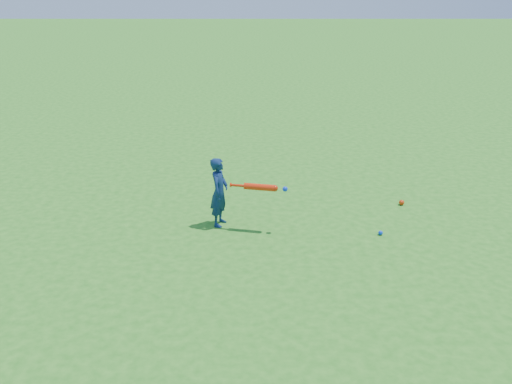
{
  "coord_description": "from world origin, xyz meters",
  "views": [
    {
      "loc": [
        0.59,
        -7.31,
        3.15
      ],
      "look_at": [
        0.59,
        -0.35,
        0.51
      ],
      "focal_mm": 40.0,
      "sensor_mm": 36.0,
      "label": 1
    }
  ],
  "objects_px": {
    "bat_swing": "(262,187)",
    "ground_ball_blue": "(381,233)",
    "ground_ball_red": "(402,202)",
    "child": "(219,192)"
  },
  "relations": [
    {
      "from": "bat_swing",
      "to": "ground_ball_red",
      "type": "bearing_deg",
      "value": 35.34
    },
    {
      "from": "ground_ball_red",
      "to": "ground_ball_blue",
      "type": "relative_size",
      "value": 1.32
    },
    {
      "from": "child",
      "to": "ground_ball_red",
      "type": "relative_size",
      "value": 11.91
    },
    {
      "from": "bat_swing",
      "to": "ground_ball_blue",
      "type": "bearing_deg",
      "value": 6.25
    },
    {
      "from": "ground_ball_red",
      "to": "bat_swing",
      "type": "xyz_separation_m",
      "value": [
        -2.06,
        -0.88,
        0.56
      ]
    },
    {
      "from": "child",
      "to": "bat_swing",
      "type": "relative_size",
      "value": 1.25
    },
    {
      "from": "child",
      "to": "bat_swing",
      "type": "bearing_deg",
      "value": -92.52
    },
    {
      "from": "ground_ball_red",
      "to": "bat_swing",
      "type": "distance_m",
      "value": 2.31
    },
    {
      "from": "ground_ball_red",
      "to": "child",
      "type": "bearing_deg",
      "value": -165.01
    },
    {
      "from": "child",
      "to": "ground_ball_blue",
      "type": "distance_m",
      "value": 2.18
    }
  ]
}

